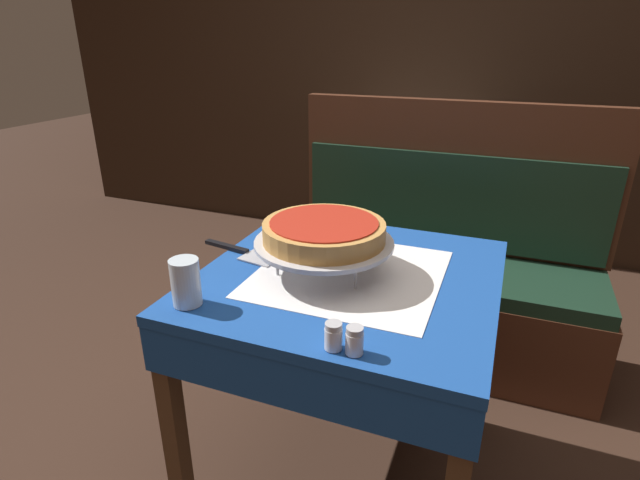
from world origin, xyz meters
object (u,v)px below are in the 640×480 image
(dining_table_front, at_px, (349,304))
(deep_dish_pizza, at_px, (324,231))
(booth_bench, at_px, (438,285))
(pizza_server, at_px, (245,252))
(water_glass_near, at_px, (186,282))
(condiment_caddy, at_px, (417,143))
(dining_table_rear, at_px, (404,169))
(pizza_pan_stand, at_px, (324,244))
(pepper_shaker, at_px, (354,340))
(salt_shaker, at_px, (333,336))

(dining_table_front, distance_m, deep_dish_pizza, 0.24)
(dining_table_front, height_order, booth_bench, booth_bench)
(deep_dish_pizza, height_order, pizza_server, deep_dish_pizza)
(water_glass_near, height_order, condiment_caddy, condiment_caddy)
(dining_table_rear, height_order, pizza_pan_stand, pizza_pan_stand)
(pizza_server, bearing_deg, dining_table_front, -2.25)
(condiment_caddy, bearing_deg, water_glass_near, -95.46)
(pizza_pan_stand, bearing_deg, dining_table_rear, 94.44)
(dining_table_front, distance_m, pizza_server, 0.36)
(water_glass_near, distance_m, pepper_shaker, 0.45)
(pepper_shaker, bearing_deg, dining_table_rear, 99.39)
(dining_table_rear, distance_m, deep_dish_pizza, 1.65)
(dining_table_front, xyz_separation_m, water_glass_near, (-0.32, -0.31, 0.16))
(booth_bench, height_order, pepper_shaker, booth_bench)
(salt_shaker, height_order, condiment_caddy, condiment_caddy)
(pizza_pan_stand, xyz_separation_m, water_glass_near, (-0.25, -0.29, -0.03))
(pizza_pan_stand, bearing_deg, booth_bench, 75.13)
(dining_table_rear, relative_size, condiment_caddy, 4.24)
(pizza_pan_stand, distance_m, water_glass_near, 0.39)
(deep_dish_pizza, bearing_deg, water_glass_near, -130.65)
(pizza_server, xyz_separation_m, water_glass_near, (0.02, -0.33, 0.06))
(water_glass_near, distance_m, salt_shaker, 0.41)
(dining_table_front, height_order, pizza_pan_stand, pizza_pan_stand)
(salt_shaker, bearing_deg, condiment_caddy, 96.22)
(condiment_caddy, bearing_deg, booth_bench, -70.42)
(booth_bench, bearing_deg, condiment_caddy, 109.58)
(booth_bench, bearing_deg, pizza_pan_stand, -104.87)
(booth_bench, bearing_deg, salt_shaker, -93.46)
(salt_shaker, distance_m, condiment_caddy, 2.01)
(pizza_server, height_order, water_glass_near, water_glass_near)
(pizza_server, bearing_deg, condiment_caddy, 82.68)
(deep_dish_pizza, height_order, salt_shaker, deep_dish_pizza)
(pizza_pan_stand, bearing_deg, pizza_server, 173.18)
(pizza_pan_stand, height_order, condiment_caddy, condiment_caddy)
(pepper_shaker, bearing_deg, booth_bench, 88.80)
(deep_dish_pizza, distance_m, condiment_caddy, 1.66)
(booth_bench, bearing_deg, dining_table_rear, 114.04)
(deep_dish_pizza, relative_size, salt_shaker, 5.44)
(pepper_shaker, bearing_deg, water_glass_near, 174.02)
(booth_bench, height_order, salt_shaker, booth_bench)
(dining_table_rear, distance_m, pepper_shaker, 2.00)
(dining_table_front, height_order, condiment_caddy, condiment_caddy)
(pizza_pan_stand, xyz_separation_m, deep_dish_pizza, (0.00, -0.00, 0.04))
(water_glass_near, bearing_deg, pepper_shaker, -5.98)
(salt_shaker, distance_m, pepper_shaker, 0.05)
(dining_table_rear, height_order, condiment_caddy, condiment_caddy)
(dining_table_rear, xyz_separation_m, booth_bench, (0.35, -0.78, -0.31))
(dining_table_front, xyz_separation_m, condiment_caddy, (-0.14, 1.63, 0.15))
(pizza_server, bearing_deg, water_glass_near, -86.12)
(pizza_pan_stand, relative_size, water_glass_near, 3.23)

